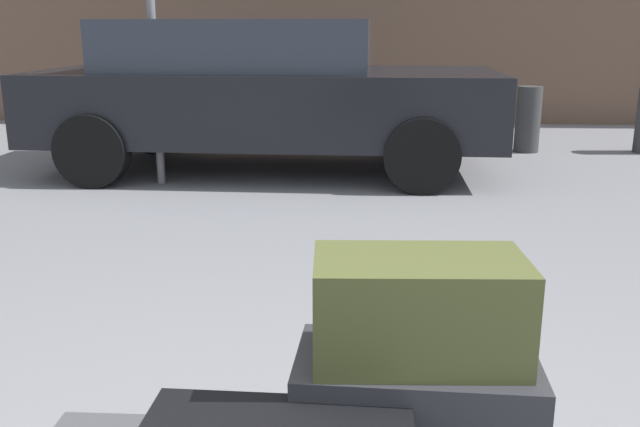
{
  "coord_description": "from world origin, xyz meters",
  "views": [
    {
      "loc": [
        0.13,
        -1.26,
        1.36
      ],
      "look_at": [
        0.0,
        1.2,
        0.69
      ],
      "focal_mm": 38.76,
      "sensor_mm": 36.0,
      "label": 1
    }
  ],
  "objects": [
    {
      "name": "no_parking_sign",
      "position": [
        -1.61,
        4.71,
        1.39
      ],
      "size": [
        0.5,
        0.09,
        2.24
      ],
      "color": "slate",
      "rests_on": "ground_plane"
    },
    {
      "name": "duffel_bag_charcoal_stacked_top",
      "position": [
        0.27,
        0.15,
        0.49
      ],
      "size": [
        0.55,
        0.32,
        0.31
      ],
      "primitive_type": "cube",
      "rotation": [
        0.0,
        0.0,
        -0.05
      ],
      "color": "#2D2D33",
      "rests_on": "luggage_cart"
    },
    {
      "name": "duffel_bag_olive_topmost_pile",
      "position": [
        0.27,
        0.15,
        0.76
      ],
      "size": [
        0.47,
        0.27,
        0.23
      ],
      "primitive_type": "cube",
      "rotation": [
        0.0,
        0.0,
        0.04
      ],
      "color": "#4C5128",
      "rests_on": "duffel_bag_charcoal_stacked_top"
    },
    {
      "name": "parked_car",
      "position": [
        -0.77,
        5.36,
        0.76
      ],
      "size": [
        4.35,
        2.03,
        1.42
      ],
      "color": "black",
      "rests_on": "ground_plane"
    },
    {
      "name": "bollard_kerb_near",
      "position": [
        2.04,
        6.54,
        0.36
      ],
      "size": [
        0.27,
        0.27,
        0.73
      ],
      "primitive_type": "cylinder",
      "color": "#383838",
      "rests_on": "ground_plane"
    }
  ]
}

